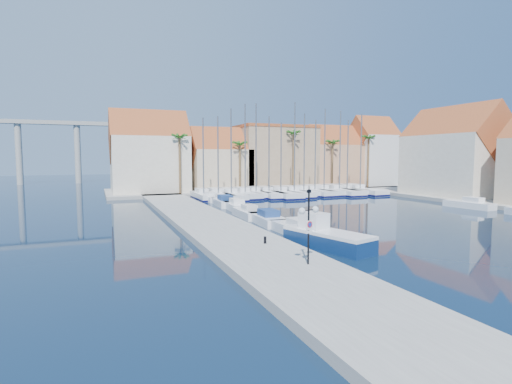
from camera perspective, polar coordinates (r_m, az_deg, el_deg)
ground at (r=28.38m, az=19.43°, el=-8.07°), size 260.00×260.00×0.00m
quay_west at (r=35.93m, az=-6.51°, el=-4.66°), size 6.00×77.00×0.50m
shore_north at (r=74.53m, az=0.47°, el=0.44°), size 54.00×16.00×0.50m
shore_east at (r=62.04m, az=32.56°, el=-1.32°), size 12.00×60.00×0.50m
lamp_post at (r=21.59m, az=7.55°, el=-3.33°), size 1.35×0.65×4.08m
bollard at (r=26.96m, az=1.31°, el=-6.87°), size 0.19×0.19×0.47m
fishing_boat at (r=28.19m, az=9.90°, el=-6.32°), size 3.94×7.04×2.34m
motorboat_west_0 at (r=32.48m, az=5.87°, el=-5.24°), size 2.07×6.38×1.40m
motorboat_west_1 at (r=37.81m, az=1.49°, el=-3.74°), size 2.47×6.63×1.40m
motorboat_west_2 at (r=41.39m, az=-1.17°, el=-2.97°), size 1.91×5.49×1.40m
motorboat_west_3 at (r=47.46m, az=-2.92°, el=-1.94°), size 2.34×6.16×1.40m
motorboat_west_4 at (r=51.66m, az=-4.57°, el=-1.37°), size 2.79×7.09×1.40m
motorboat_west_5 at (r=56.70m, az=-6.61°, el=-0.81°), size 2.05×5.32×1.40m
motorboat_east_1 at (r=55.40m, az=28.19°, el=-1.53°), size 2.54×6.06×1.40m
sailboat_0 at (r=59.09m, az=-7.59°, el=-0.49°), size 2.27×8.37×11.86m
sailboat_1 at (r=59.21m, az=-5.55°, el=-0.49°), size 3.01×10.51×12.09m
sailboat_2 at (r=59.47m, az=-3.69°, el=-0.43°), size 3.30×10.41×13.23m
sailboat_3 at (r=60.63m, az=-1.75°, el=-0.28°), size 3.00×9.14×14.07m
sailboat_4 at (r=61.82m, az=-0.17°, el=-0.15°), size 2.49×8.42×14.31m
sailboat_5 at (r=62.32m, az=1.67°, el=-0.19°), size 3.71×10.94×12.40m
sailboat_6 at (r=62.54m, az=3.32°, el=-0.19°), size 3.59×12.05×11.46m
sailboat_7 at (r=63.64m, az=5.23°, el=-0.07°), size 2.80×10.50×14.67m
sailboat_8 at (r=64.98m, az=6.66°, el=0.04°), size 2.56×8.52×13.09m
sailboat_9 at (r=66.08m, az=8.13°, el=0.07°), size 3.06×10.44×12.17m
sailboat_10 at (r=67.20m, az=9.43°, el=0.16°), size 2.81×10.25×13.99m
sailboat_11 at (r=68.16m, az=11.48°, el=0.17°), size 3.39×11.98×13.73m
sailboat_12 at (r=69.24m, az=12.60°, el=0.23°), size 3.23×10.42×12.33m
sailboat_13 at (r=69.87m, az=14.28°, el=0.23°), size 3.92×11.98×13.33m
building_0 at (r=68.15m, az=-14.98°, el=5.11°), size 12.30×9.00×13.50m
building_1 at (r=70.65m, az=-5.23°, el=4.26°), size 10.30×8.00×11.00m
building_2 at (r=75.48m, az=2.59°, el=5.06°), size 14.20×10.20×11.50m
building_3 at (r=80.37m, az=10.72°, el=4.69°), size 10.30×8.00×12.00m
building_4 at (r=84.78m, az=16.24°, el=5.34°), size 8.30×8.00×14.00m
building_6 at (r=67.34m, az=26.56°, el=4.74°), size 9.00×14.30×13.50m
palm_0 at (r=63.91m, az=-10.89°, el=7.49°), size 2.60×2.60×10.15m
palm_1 at (r=66.55m, az=-2.34°, el=6.67°), size 2.60×2.60×9.15m
palm_2 at (r=70.62m, az=5.39°, el=8.09°), size 2.60×2.60×11.15m
palm_3 at (r=74.58m, az=10.89°, el=6.77°), size 2.60×2.60×9.65m
palm_4 at (r=79.23m, az=15.80°, el=7.25°), size 2.60×2.60×10.65m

